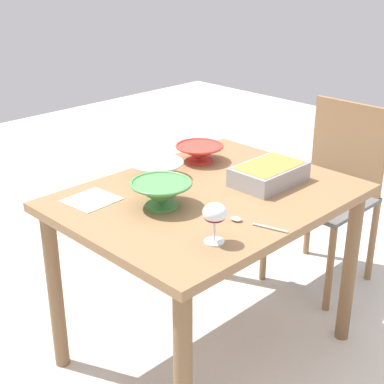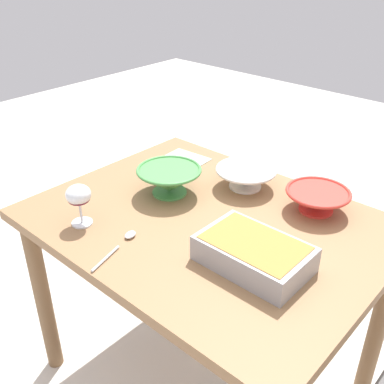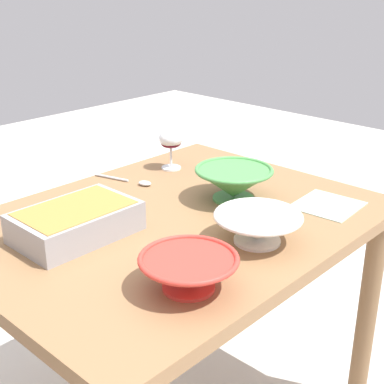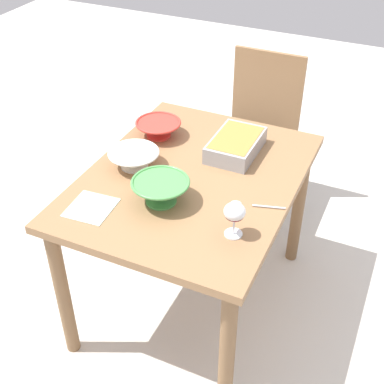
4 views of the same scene
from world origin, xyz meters
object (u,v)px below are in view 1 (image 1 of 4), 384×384
at_px(dining_table, 208,218).
at_px(small_bowl, 161,193).
at_px(napkin, 92,200).
at_px(wine_glass, 215,215).
at_px(casserole_dish, 269,173).
at_px(chair, 333,186).
at_px(mixing_bowl, 199,152).
at_px(serving_bowl, 157,169).
at_px(serving_spoon, 247,222).

bearing_deg(dining_table, small_bowl, 169.78).
xyz_separation_m(small_bowl, napkin, (-0.15, 0.23, -0.05)).
distance_m(wine_glass, casserole_dish, 0.58).
bearing_deg(chair, casserole_dish, -171.84).
bearing_deg(casserole_dish, chair, 8.16).
bearing_deg(dining_table, napkin, 143.61).
relative_size(casserole_dish, mixing_bowl, 1.41).
xyz_separation_m(casserole_dish, serving_bowl, (-0.29, 0.36, -0.00)).
relative_size(dining_table, napkin, 6.26).
xyz_separation_m(dining_table, chair, (0.94, -0.00, -0.14)).
xyz_separation_m(dining_table, serving_bowl, (-0.04, 0.26, 0.15)).
bearing_deg(wine_glass, serving_spoon, 4.98).
xyz_separation_m(wine_glass, napkin, (-0.08, 0.57, -0.10)).
bearing_deg(casserole_dish, dining_table, 158.46).
xyz_separation_m(dining_table, napkin, (-0.37, 0.27, 0.11)).
xyz_separation_m(casserole_dish, serving_spoon, (-0.36, -0.18, -0.04)).
relative_size(chair, small_bowl, 4.01).
bearing_deg(wine_glass, serving_bowl, 66.23).
bearing_deg(napkin, casserole_dish, -30.84).
distance_m(casserole_dish, serving_spoon, 0.40).
height_order(wine_glass, casserole_dish, wine_glass).
bearing_deg(mixing_bowl, small_bowl, -151.45).
height_order(chair, casserole_dish, chair).
bearing_deg(napkin, chair, -11.87).
relative_size(serving_bowl, serving_spoon, 1.05).
distance_m(mixing_bowl, serving_bowl, 0.28).
distance_m(serving_bowl, serving_spoon, 0.55).
bearing_deg(serving_spoon, casserole_dish, 26.99).
relative_size(dining_table, mixing_bowl, 5.22).
bearing_deg(serving_bowl, dining_table, -81.60).
bearing_deg(casserole_dish, napkin, 149.16).
relative_size(wine_glass, small_bowl, 0.60).
height_order(mixing_bowl, serving_spoon, mixing_bowl).
bearing_deg(small_bowl, serving_bowl, 51.49).
bearing_deg(chair, small_bowl, 177.93).
bearing_deg(mixing_bowl, serving_spoon, -120.95).
xyz_separation_m(mixing_bowl, small_bowl, (-0.46, -0.25, 0.01)).
relative_size(dining_table, serving_spoon, 5.33).
height_order(casserole_dish, napkin, casserole_dish).
bearing_deg(serving_bowl, mixing_bowl, 5.26).
distance_m(small_bowl, serving_spoon, 0.35).
xyz_separation_m(casserole_dish, small_bowl, (-0.47, 0.14, 0.01)).
height_order(wine_glass, napkin, wine_glass).
xyz_separation_m(chair, mixing_bowl, (-0.70, 0.29, 0.29)).
distance_m(chair, small_bowl, 1.20).
height_order(wine_glass, serving_spoon, wine_glass).
distance_m(small_bowl, napkin, 0.28).
bearing_deg(mixing_bowl, wine_glass, -131.95).
relative_size(mixing_bowl, serving_bowl, 0.97).
height_order(small_bowl, serving_spoon, small_bowl).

